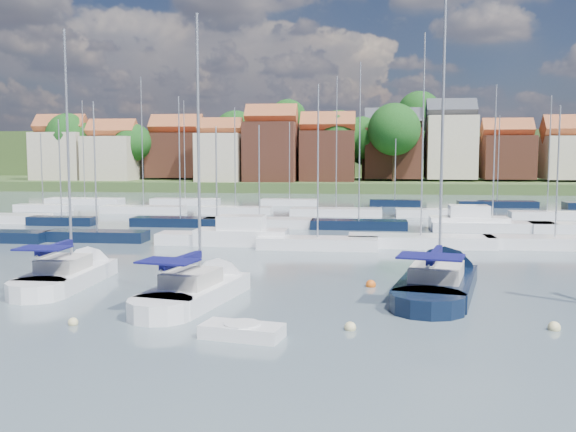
# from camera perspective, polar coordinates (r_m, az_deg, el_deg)

# --- Properties ---
(ground) EXTENTS (260.00, 260.00, 0.00)m
(ground) POSITION_cam_1_polar(r_m,az_deg,el_deg) (68.30, 3.47, -0.27)
(ground) COLOR #46545F
(ground) RESTS_ON ground
(sailboat_left) EXTENTS (2.96, 10.77, 14.63)m
(sailboat_left) POSITION_cam_1_polar(r_m,az_deg,el_deg) (37.45, -18.16, -4.88)
(sailboat_left) COLOR white
(sailboat_left) RESTS_ON ground
(sailboat_centre) EXTENTS (4.85, 11.05, 14.59)m
(sailboat_centre) POSITION_cam_1_polar(r_m,az_deg,el_deg) (31.92, -7.22, -6.43)
(sailboat_centre) COLOR white
(sailboat_centre) RESTS_ON ground
(sailboat_navy) EXTENTS (6.06, 13.28, 17.74)m
(sailboat_navy) POSITION_cam_1_polar(r_m,az_deg,el_deg) (34.83, 13.47, -5.54)
(sailboat_navy) COLOR black
(sailboat_navy) RESTS_ON ground
(tender) EXTENTS (3.31, 2.00, 0.67)m
(tender) POSITION_cam_1_polar(r_m,az_deg,el_deg) (24.79, -4.10, -10.17)
(tender) COLOR white
(tender) RESTS_ON ground
(buoy_b) EXTENTS (0.41, 0.41, 0.41)m
(buoy_b) POSITION_cam_1_polar(r_m,az_deg,el_deg) (27.97, -18.56, -9.17)
(buoy_b) COLOR beige
(buoy_b) RESTS_ON ground
(buoy_c) EXTENTS (0.52, 0.52, 0.52)m
(buoy_c) POSITION_cam_1_polar(r_m,az_deg,el_deg) (29.62, -9.82, -8.13)
(buoy_c) COLOR #D85914
(buoy_c) RESTS_ON ground
(buoy_d) EXTENTS (0.47, 0.47, 0.47)m
(buoy_d) POSITION_cam_1_polar(r_m,az_deg,el_deg) (25.95, 5.54, -10.05)
(buoy_d) COLOR beige
(buoy_d) RESTS_ON ground
(buoy_e) EXTENTS (0.54, 0.54, 0.54)m
(buoy_e) POSITION_cam_1_polar(r_m,az_deg,el_deg) (34.15, 7.36, -6.25)
(buoy_e) COLOR #D85914
(buoy_e) RESTS_ON ground
(buoy_f) EXTENTS (0.50, 0.50, 0.50)m
(buoy_f) POSITION_cam_1_polar(r_m,az_deg,el_deg) (27.89, 22.57, -9.35)
(buoy_f) COLOR beige
(buoy_f) RESTS_ON ground
(marina_field) EXTENTS (79.62, 41.41, 15.93)m
(marina_field) POSITION_cam_1_polar(r_m,az_deg,el_deg) (63.35, 4.93, -0.35)
(marina_field) COLOR white
(marina_field) RESTS_ON ground
(far_shore_town) EXTENTS (212.46, 90.00, 22.27)m
(far_shore_town) POSITION_cam_1_polar(r_m,az_deg,el_deg) (160.52, 6.32, 4.73)
(far_shore_town) COLOR #3A4E27
(far_shore_town) RESTS_ON ground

